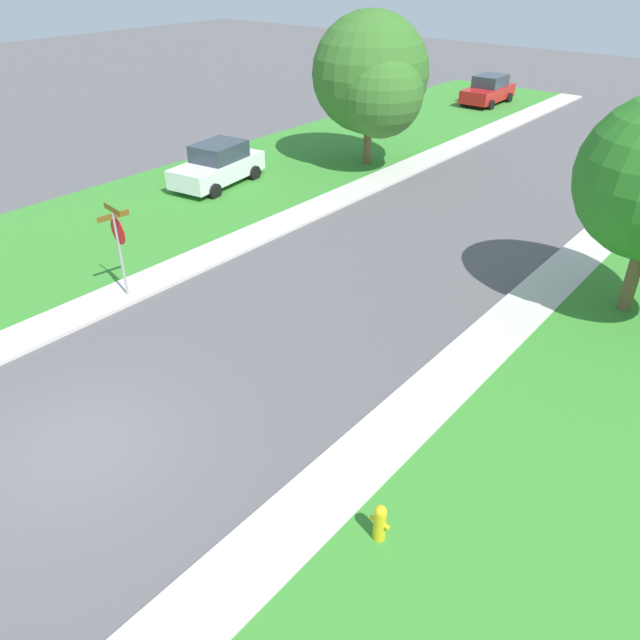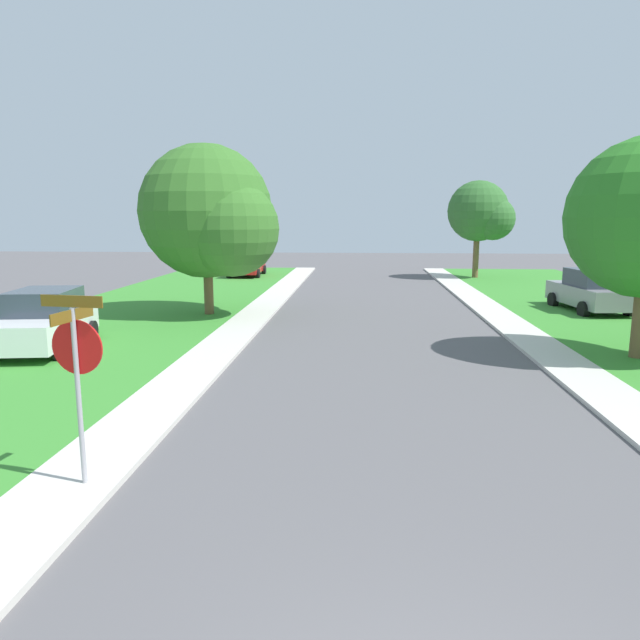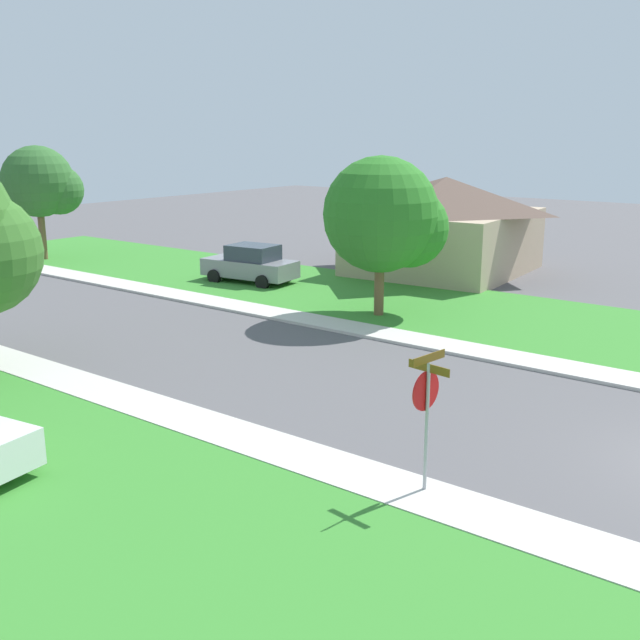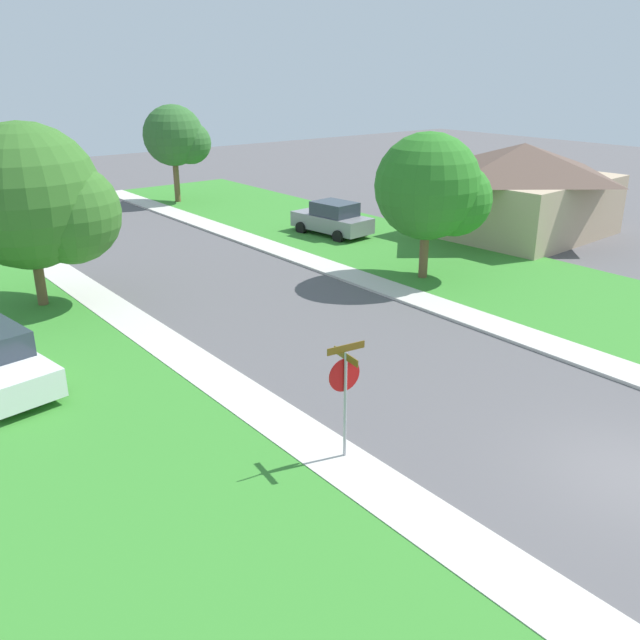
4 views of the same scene
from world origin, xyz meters
TOP-DOWN VIEW (x-y plane):
  - sidewalk_east at (4.70, 12.00)m, footprint 1.40×56.00m
  - lawn_east at (9.40, 12.00)m, footprint 8.00×56.00m
  - sidewalk_west at (-4.70, 12.00)m, footprint 1.40×56.00m
  - stop_sign_far_corner at (-4.47, 4.41)m, footprint 0.91×0.91m
  - car_grey_driveway_right at (8.64, 20.82)m, footprint 2.40×4.47m
  - tree_sidewalk_near at (7.06, 12.58)m, footprint 4.51×4.19m
  - tree_across_left at (6.75, 33.68)m, footprint 3.99×3.71m
  - house_right_setback at (16.47, 15.24)m, footprint 9.50×8.39m

SIDE VIEW (x-z plane):
  - lawn_east at x=9.40m, z-range 0.00..0.08m
  - sidewalk_east at x=4.70m, z-range 0.00..0.10m
  - sidewalk_west at x=-4.70m, z-range 0.00..0.10m
  - car_grey_driveway_right at x=8.64m, z-range -0.01..1.75m
  - stop_sign_far_corner at x=-4.47m, z-range 0.50..3.27m
  - house_right_setback at x=16.47m, z-range 0.08..4.68m
  - tree_sidewalk_near at x=7.06m, z-range 0.70..6.59m
  - tree_across_left at x=6.75m, z-range 1.03..7.05m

